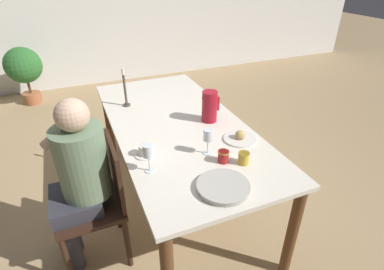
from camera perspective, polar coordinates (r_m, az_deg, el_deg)
ground_plane at (r=2.70m, az=-2.51°, el=-11.92°), size 20.00×20.00×0.00m
dining_table at (r=2.31m, az=-2.87°, el=0.41°), size 0.93×1.99×0.76m
chair_person_side at (r=2.07m, az=-17.23°, el=-11.70°), size 0.42×0.42×0.88m
person_seated at (r=1.95m, az=-20.75°, el=-6.80°), size 0.39×0.41×1.18m
red_pitcher at (r=2.24m, az=3.37°, el=5.49°), size 0.14×0.12×0.24m
wine_glass_water at (r=1.69m, az=-8.30°, el=-3.25°), size 0.06×0.06×0.18m
wine_glass_juice at (r=1.84m, az=3.09°, el=-0.27°), size 0.06×0.06×0.17m
teacup_near_person at (r=1.89m, az=-8.92°, el=-3.00°), size 0.13×0.13×0.07m
serving_tray at (r=1.63m, az=5.97°, el=-9.76°), size 0.29×0.29×0.03m
bread_plate at (r=2.06m, az=9.11°, el=-0.47°), size 0.22×0.22×0.07m
jam_jar_amber at (r=1.82m, az=9.84°, el=-4.27°), size 0.07×0.07×0.07m
jam_jar_red at (r=1.81m, az=5.99°, el=-4.00°), size 0.07×0.07×0.07m
candlestick_tall at (r=2.54m, az=-12.59°, el=8.02°), size 0.06×0.06×0.32m
potted_plant at (r=4.85m, az=-29.40°, el=11.09°), size 0.49×0.49×0.81m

